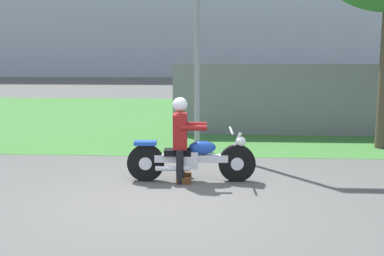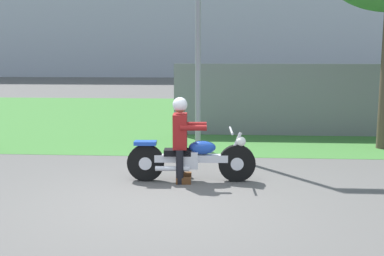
# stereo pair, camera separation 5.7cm
# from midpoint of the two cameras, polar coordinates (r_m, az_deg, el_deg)

# --- Properties ---
(ground) EXTENTS (120.00, 120.00, 0.00)m
(ground) POSITION_cam_midpoint_polar(r_m,az_deg,el_deg) (6.85, -3.64, -8.86)
(ground) COLOR #565451
(grass_verge) EXTENTS (60.00, 12.00, 0.01)m
(grass_verge) POSITION_cam_midpoint_polar(r_m,az_deg,el_deg) (15.64, 0.63, 1.34)
(grass_verge) COLOR #3D7533
(grass_verge) RESTS_ON ground
(stadium_facade) EXTENTS (55.44, 8.00, 12.49)m
(stadium_facade) POSITION_cam_midpoint_polar(r_m,az_deg,el_deg) (43.51, -4.45, 14.50)
(stadium_facade) COLOR #B2B7C1
(stadium_facade) RESTS_ON ground
(motorcycle_lead) EXTENTS (2.10, 0.66, 0.86)m
(motorcycle_lead) POSITION_cam_midpoint_polar(r_m,az_deg,el_deg) (7.86, 0.16, -3.64)
(motorcycle_lead) COLOR black
(motorcycle_lead) RESTS_ON ground
(rider_lead) EXTENTS (0.56, 0.48, 1.38)m
(rider_lead) POSITION_cam_midpoint_polar(r_m,az_deg,el_deg) (7.79, -1.08, -0.56)
(rider_lead) COLOR black
(rider_lead) RESTS_ON ground
(fence_segment) EXTENTS (7.00, 0.06, 1.80)m
(fence_segment) POSITION_cam_midpoint_polar(r_m,az_deg,el_deg) (12.41, 14.32, 3.21)
(fence_segment) COLOR slate
(fence_segment) RESTS_ON ground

